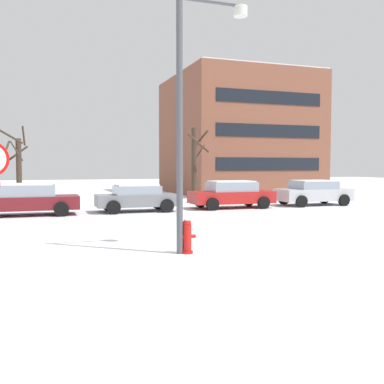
{
  "coord_description": "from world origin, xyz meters",
  "views": [
    {
      "loc": [
        -0.52,
        -12.42,
        2.2
      ],
      "look_at": [
        5.69,
        5.09,
        1.1
      ],
      "focal_mm": 41.45,
      "sensor_mm": 36.0,
      "label": 1
    }
  ],
  "objects_px": {
    "fire_hydrant": "(187,235)",
    "parked_car_maroon": "(25,199)",
    "parked_car_gray": "(137,197)",
    "parked_car_silver": "(313,192)",
    "parked_car_red": "(231,194)",
    "street_lamp": "(191,97)"
  },
  "relations": [
    {
      "from": "parked_car_maroon",
      "to": "fire_hydrant",
      "type": "bearing_deg",
      "value": -69.0
    },
    {
      "from": "street_lamp",
      "to": "parked_car_maroon",
      "type": "xyz_separation_m",
      "value": [
        -4.12,
        10.38,
        -3.17
      ]
    },
    {
      "from": "parked_car_maroon",
      "to": "parked_car_gray",
      "type": "xyz_separation_m",
      "value": [
        5.02,
        0.04,
        -0.05
      ]
    },
    {
      "from": "street_lamp",
      "to": "parked_car_red",
      "type": "bearing_deg",
      "value": 60.59
    },
    {
      "from": "fire_hydrant",
      "to": "parked_car_silver",
      "type": "bearing_deg",
      "value": 43.57
    },
    {
      "from": "fire_hydrant",
      "to": "parked_car_silver",
      "type": "xyz_separation_m",
      "value": [
        11.05,
        10.52,
        0.27
      ]
    },
    {
      "from": "parked_car_gray",
      "to": "parked_car_red",
      "type": "relative_size",
      "value": 0.9
    },
    {
      "from": "parked_car_maroon",
      "to": "parked_car_red",
      "type": "xyz_separation_m",
      "value": [
        10.03,
        0.11,
        0.0
      ]
    },
    {
      "from": "parked_car_maroon",
      "to": "parked_car_silver",
      "type": "relative_size",
      "value": 1.11
    },
    {
      "from": "fire_hydrant",
      "to": "street_lamp",
      "type": "height_order",
      "value": "street_lamp"
    },
    {
      "from": "fire_hydrant",
      "to": "parked_car_red",
      "type": "distance_m",
      "value": 12.13
    },
    {
      "from": "street_lamp",
      "to": "parked_car_red",
      "type": "xyz_separation_m",
      "value": [
        5.91,
        10.49,
        -3.16
      ]
    },
    {
      "from": "fire_hydrant",
      "to": "parked_car_maroon",
      "type": "height_order",
      "value": "parked_car_maroon"
    },
    {
      "from": "parked_car_maroon",
      "to": "parked_car_silver",
      "type": "bearing_deg",
      "value": 0.44
    },
    {
      "from": "street_lamp",
      "to": "parked_car_maroon",
      "type": "height_order",
      "value": "street_lamp"
    },
    {
      "from": "parked_car_gray",
      "to": "parked_car_silver",
      "type": "height_order",
      "value": "parked_car_silver"
    },
    {
      "from": "fire_hydrant",
      "to": "parked_car_silver",
      "type": "distance_m",
      "value": 15.26
    },
    {
      "from": "parked_car_red",
      "to": "fire_hydrant",
      "type": "bearing_deg",
      "value": -119.88
    },
    {
      "from": "fire_hydrant",
      "to": "parked_car_gray",
      "type": "height_order",
      "value": "parked_car_gray"
    },
    {
      "from": "fire_hydrant",
      "to": "street_lamp",
      "type": "relative_size",
      "value": 0.14
    },
    {
      "from": "fire_hydrant",
      "to": "parked_car_maroon",
      "type": "bearing_deg",
      "value": 111.0
    },
    {
      "from": "parked_car_gray",
      "to": "parked_car_red",
      "type": "distance_m",
      "value": 5.02
    }
  ]
}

